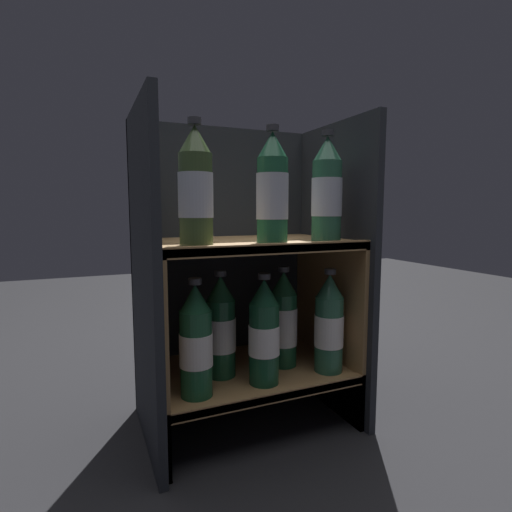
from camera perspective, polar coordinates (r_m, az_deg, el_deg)
The scene contains 14 objects.
ground_plane at distance 1.07m, azimuth 2.91°, elevation -26.59°, with size 6.00×6.00×0.00m, color black.
fridge_back_wall at distance 1.24m, azimuth -4.36°, elevation -1.35°, with size 0.56×0.02×0.83m, color #23262B.
fridge_side_left at distance 1.00m, azimuth -15.64°, elevation -3.50°, with size 0.02×0.39×0.83m, color #23262B.
fridge_side_right at distance 1.20m, azimuth 10.95°, elevation -1.74°, with size 0.02×0.39×0.83m, color #23262B.
shelf_lower at distance 1.15m, azimuth -0.87°, elevation -17.14°, with size 0.52×0.35×0.16m.
shelf_upper at distance 1.08m, azimuth -0.98°, elevation -5.41°, with size 0.52×0.35×0.51m.
bottle_upper_front_0 at distance 0.91m, azimuth -8.62°, elevation 9.45°, with size 0.08×0.08×0.28m.
bottle_upper_front_1 at distance 0.97m, azimuth 2.35°, elevation 9.30°, with size 0.08×0.08×0.28m.
bottle_upper_front_2 at distance 1.05m, azimuth 10.07°, elevation 9.03°, with size 0.08×0.08×0.28m.
bottle_lower_front_0 at distance 0.96m, azimuth -8.57°, elevation -12.19°, with size 0.08×0.08×0.28m.
bottle_lower_front_1 at distance 1.01m, azimuth 1.42°, elevation -11.01°, with size 0.08×0.08×0.28m.
bottle_lower_front_2 at distance 1.10m, azimuth 10.38°, elevation -9.70°, with size 0.08×0.08×0.28m.
bottle_lower_back_0 at distance 1.06m, azimuth -5.03°, elevation -10.30°, with size 0.08×0.08×0.28m.
bottle_lower_back_1 at distance 1.13m, azimuth 3.92°, elevation -9.27°, with size 0.08×0.08×0.28m.
Camera 1 is at (-0.40, -0.80, 0.59)m, focal length 28.00 mm.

